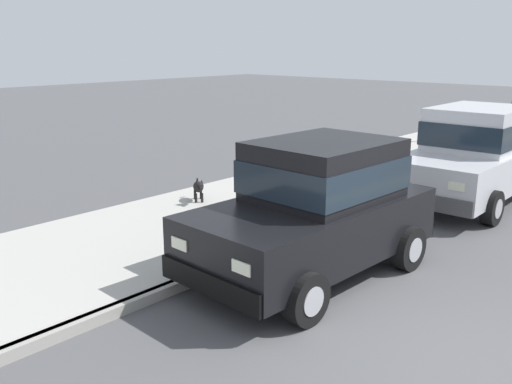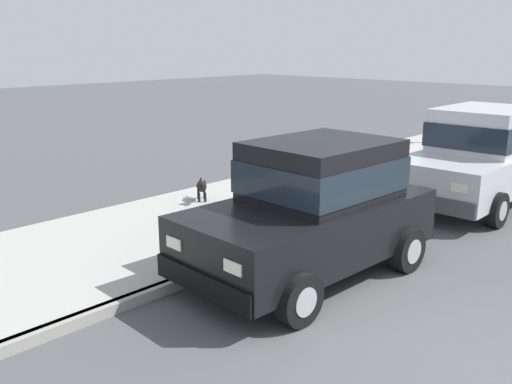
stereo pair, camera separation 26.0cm
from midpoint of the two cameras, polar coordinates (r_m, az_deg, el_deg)
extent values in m
plane|color=#4C4C4F|center=(6.54, 17.42, -14.63)|extent=(80.00, 80.00, 0.00)
cube|color=gray|center=(8.17, -3.42, -7.29)|extent=(0.16, 64.00, 0.14)
cube|color=#A8A59E|center=(9.46, -11.13, -4.42)|extent=(3.60, 64.00, 0.14)
cube|color=black|center=(7.73, 4.67, -3.64)|extent=(1.86, 3.76, 0.76)
cube|color=black|center=(7.71, 5.98, 2.30)|extent=(1.59, 1.96, 0.80)
cube|color=#19232D|center=(7.72, 5.96, 1.86)|extent=(1.62, 2.00, 0.44)
cube|color=black|center=(6.62, -5.52, -9.14)|extent=(1.69, 0.27, 0.28)
cube|color=black|center=(9.20, 11.83, -2.46)|extent=(1.69, 0.27, 0.28)
cylinder|color=black|center=(6.54, 3.95, -10.75)|extent=(0.24, 0.65, 0.64)
cylinder|color=#9E9EA3|center=(6.54, 3.95, -10.75)|extent=(0.25, 0.36, 0.35)
cylinder|color=black|center=(7.67, -5.95, -6.85)|extent=(0.24, 0.65, 0.64)
cylinder|color=#9E9EA3|center=(7.67, -5.95, -6.85)|extent=(0.25, 0.36, 0.35)
cylinder|color=black|center=(8.30, 14.33, -5.55)|extent=(0.24, 0.65, 0.64)
cylinder|color=#9E9EA3|center=(8.30, 14.33, -5.55)|extent=(0.25, 0.36, 0.35)
cylinder|color=black|center=(9.21, 5.07, -3.08)|extent=(0.24, 0.65, 0.64)
cylinder|color=#9E9EA3|center=(9.21, 5.07, -3.08)|extent=(0.25, 0.36, 0.35)
cube|color=#EAEACC|center=(6.09, -2.54, -7.64)|extent=(0.28, 0.09, 0.14)
cube|color=#EAEACC|center=(6.86, -8.69, -5.18)|extent=(0.28, 0.09, 0.14)
cube|color=#BCBCC1|center=(12.26, 20.64, 2.36)|extent=(1.85, 4.52, 0.76)
cube|color=#BCBCC1|center=(12.22, 21.15, 6.09)|extent=(1.61, 2.12, 0.84)
cube|color=#19232D|center=(12.23, 21.12, 5.80)|extent=(1.64, 2.16, 0.46)
cube|color=#424243|center=(10.33, 16.08, -0.83)|extent=(1.77, 0.22, 0.28)
cube|color=#424243|center=(14.35, 23.75, 2.77)|extent=(1.77, 0.22, 0.28)
cylinder|color=black|center=(10.77, 22.20, -1.50)|extent=(0.23, 0.64, 0.64)
cylinder|color=#9E9EA3|center=(10.77, 22.20, -1.50)|extent=(0.24, 0.35, 0.35)
cylinder|color=black|center=(11.45, 13.74, 0.11)|extent=(0.23, 0.64, 0.64)
cylinder|color=#9E9EA3|center=(11.45, 13.74, 0.11)|extent=(0.24, 0.35, 0.35)
cylinder|color=black|center=(13.93, 19.15, 2.29)|extent=(0.23, 0.64, 0.64)
cylinder|color=#9E9EA3|center=(13.93, 19.15, 2.29)|extent=(0.24, 0.35, 0.35)
cube|color=#EAEACC|center=(10.01, 19.02, 0.54)|extent=(0.28, 0.08, 0.14)
cube|color=#EAEACC|center=(10.46, 13.40, 1.54)|extent=(0.28, 0.08, 0.14)
cylinder|color=black|center=(16.68, 22.90, 3.89)|extent=(0.22, 0.64, 0.64)
cylinder|color=#9E9EA3|center=(16.68, 22.90, 3.89)|extent=(0.24, 0.35, 0.35)
cube|color=#EAEACC|center=(15.85, 23.35, 5.15)|extent=(0.28, 0.08, 0.14)
ellipsoid|color=black|center=(11.11, -6.55, 0.52)|extent=(0.47, 0.43, 0.20)
cylinder|color=black|center=(11.03, -6.16, -0.59)|extent=(0.05, 0.05, 0.18)
cylinder|color=black|center=(11.02, -6.78, -0.62)|extent=(0.05, 0.05, 0.18)
cylinder|color=black|center=(11.29, -6.26, -0.23)|extent=(0.05, 0.05, 0.18)
cylinder|color=black|center=(11.28, -6.87, -0.26)|extent=(0.05, 0.05, 0.18)
sphere|color=black|center=(10.80, -6.46, 0.61)|extent=(0.17, 0.17, 0.17)
ellipsoid|color=black|center=(10.72, -6.43, 0.39)|extent=(0.13, 0.12, 0.06)
cone|color=black|center=(10.80, -6.21, 1.08)|extent=(0.06, 0.06, 0.07)
cone|color=black|center=(10.79, -6.74, 1.05)|extent=(0.06, 0.06, 0.07)
cylinder|color=black|center=(11.34, -6.64, 1.14)|extent=(0.11, 0.10, 0.13)
camera|label=1|loc=(0.13, -90.83, -0.22)|focal=39.43mm
camera|label=2|loc=(0.13, 89.17, 0.22)|focal=39.43mm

